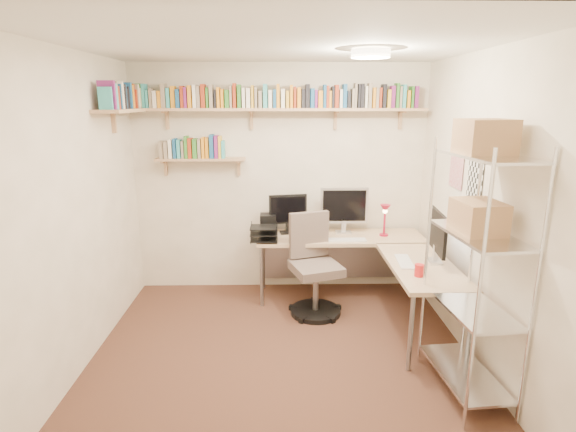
# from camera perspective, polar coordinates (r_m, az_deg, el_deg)

# --- Properties ---
(ground) EXTENTS (3.20, 3.20, 0.00)m
(ground) POSITION_cam_1_polar(r_m,az_deg,el_deg) (4.03, -0.90, -17.10)
(ground) COLOR #3E291A
(ground) RESTS_ON ground
(room_shell) EXTENTS (3.24, 3.04, 2.52)m
(room_shell) POSITION_cam_1_polar(r_m,az_deg,el_deg) (3.48, -0.92, 5.16)
(room_shell) COLOR beige
(room_shell) RESTS_ON ground
(wall_shelves) EXTENTS (3.12, 1.09, 0.80)m
(wall_shelves) POSITION_cam_1_polar(r_m,az_deg,el_deg) (4.75, -6.37, 13.36)
(wall_shelves) COLOR tan
(wall_shelves) RESTS_ON ground
(corner_desk) EXTENTS (1.85, 1.77, 1.20)m
(corner_desk) POSITION_cam_1_polar(r_m,az_deg,el_deg) (4.67, 7.57, -3.43)
(corner_desk) COLOR tan
(corner_desk) RESTS_ON ground
(office_chair) EXTENTS (0.57, 0.57, 1.02)m
(office_chair) POSITION_cam_1_polar(r_m,az_deg,el_deg) (4.58, 3.30, -7.12)
(office_chair) COLOR black
(office_chair) RESTS_ON ground
(wire_rack) EXTENTS (0.46, 0.83, 1.99)m
(wire_rack) POSITION_cam_1_polar(r_m,az_deg,el_deg) (3.33, 23.08, 0.16)
(wire_rack) COLOR silver
(wire_rack) RESTS_ON ground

